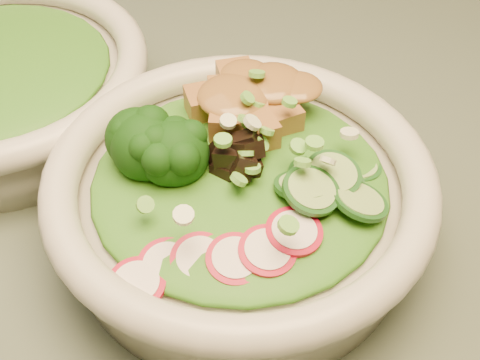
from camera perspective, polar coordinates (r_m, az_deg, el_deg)
name	(u,v)px	position (r m, az deg, el deg)	size (l,w,h in m)	color
dining_table	(329,345)	(0.56, 7.62, -13.78)	(1.20, 0.80, 0.75)	black
salad_bowl	(240,200)	(0.45, 0.00, -1.72)	(0.26, 0.26, 0.07)	beige
lettuce_bed	(240,179)	(0.43, 0.00, 0.09)	(0.20, 0.20, 0.02)	#1D5F14
broccoli_florets	(147,158)	(0.43, -7.98, 1.91)	(0.08, 0.07, 0.04)	black
radish_slices	(233,253)	(0.39, -0.61, -6.25)	(0.11, 0.04, 0.02)	#A60C26
cucumber_slices	(338,176)	(0.42, 8.37, 0.37)	(0.07, 0.07, 0.03)	#94C16B
mushroom_heap	(242,152)	(0.43, 0.17, 2.41)	(0.07, 0.07, 0.04)	black
tofu_cubes	(252,107)	(0.47, 1.00, 6.29)	(0.09, 0.06, 0.03)	olive
peanut_sauce	(252,93)	(0.46, 1.02, 7.48)	(0.07, 0.05, 0.02)	brown
scallion_garnish	(240,154)	(0.42, 0.00, 2.27)	(0.18, 0.18, 0.02)	#6CBD42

